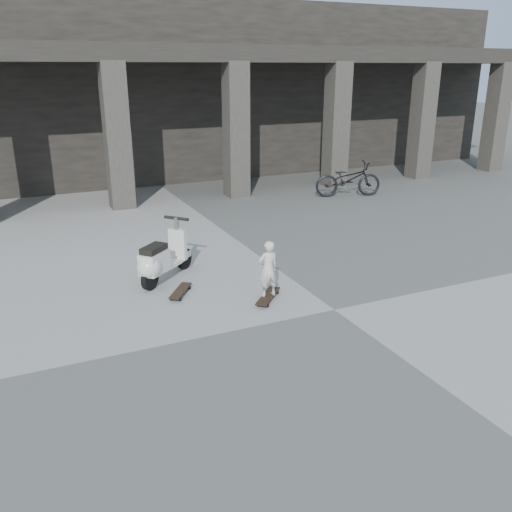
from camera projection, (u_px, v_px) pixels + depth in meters
name	position (u px, v px, depth m)	size (l,w,h in m)	color
ground	(334.00, 310.00, 9.03)	(90.00, 90.00, 0.00)	#4F4F4C
colonnade	(136.00, 90.00, 19.84)	(28.00, 8.82, 6.00)	black
longboard	(268.00, 296.00, 9.40)	(0.73, 0.76, 0.09)	black
skateboard_spare	(180.00, 291.00, 9.61)	(0.59, 0.73, 0.09)	black
child	(268.00, 269.00, 9.23)	(0.36, 0.24, 0.99)	beige
scooter	(159.00, 261.00, 9.98)	(1.30, 1.19, 1.13)	black
bicycle	(348.00, 179.00, 16.77)	(0.71, 2.04, 1.07)	black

